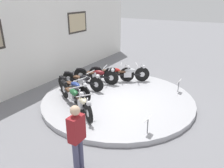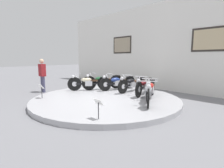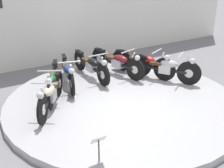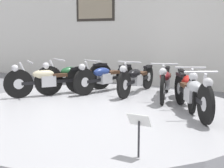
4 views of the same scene
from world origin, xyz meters
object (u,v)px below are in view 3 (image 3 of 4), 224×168
motorcycle_red (144,63)px  info_placard_front_left (99,143)px  motorcycle_cream (50,93)px  motorcycle_silver (165,67)px  motorcycle_blue (68,72)px  motorcycle_black (91,65)px  motorcycle_maroon (118,62)px  motorcycle_green (53,81)px

motorcycle_red → info_placard_front_left: bearing=-136.3°
motorcycle_cream → motorcycle_silver: (3.21, -0.00, 0.01)m
motorcycle_red → motorcycle_silver: 0.66m
motorcycle_blue → motorcycle_black: bearing=11.5°
motorcycle_maroon → motorcycle_blue: bearing=-180.0°
motorcycle_cream → motorcycle_black: size_ratio=0.84×
motorcycle_silver → info_placard_front_left: (-3.20, -2.20, -0.02)m
motorcycle_cream → motorcycle_blue: size_ratio=0.87×
motorcycle_maroon → info_placard_front_left: bearing=-126.1°
motorcycle_cream → motorcycle_blue: 1.33m
motorcycle_maroon → motorcycle_silver: motorcycle_silver is taller
info_placard_front_left → motorcycle_blue: bearing=75.2°
motorcycle_black → motorcycle_red: motorcycle_red is taller
motorcycle_green → info_placard_front_left: bearing=-95.6°
motorcycle_blue → motorcycle_silver: (2.35, -1.02, 0.01)m
motorcycle_red → motorcycle_silver: motorcycle_silver is taller
motorcycle_maroon → motorcycle_black: bearing=168.6°
motorcycle_black → motorcycle_maroon: size_ratio=1.02×
motorcycle_blue → motorcycle_black: motorcycle_blue is taller
motorcycle_cream → motorcycle_black: motorcycle_cream is taller
motorcycle_cream → motorcycle_green: bearing=65.1°
motorcycle_cream → motorcycle_green: motorcycle_green is taller
motorcycle_red → motorcycle_blue: bearing=168.5°
motorcycle_silver → motorcycle_black: bearing=143.7°
motorcycle_cream → motorcycle_green: size_ratio=0.90×
motorcycle_maroon → motorcycle_silver: 1.33m
motorcycle_green → motorcycle_blue: (0.58, 0.42, -0.02)m
motorcycle_black → motorcycle_cream: bearing=-143.8°
motorcycle_green → motorcycle_maroon: motorcycle_green is taller
motorcycle_green → motorcycle_red: bearing=-0.0°
motorcycle_maroon → info_placard_front_left: (-2.35, -3.22, -0.01)m
motorcycle_black → motorcycle_green: bearing=-156.6°
motorcycle_green → motorcycle_maroon: size_ratio=0.96×
motorcycle_green → motorcycle_red: size_ratio=1.01×
info_placard_front_left → motorcycle_silver: bearing=34.4°
motorcycle_blue → motorcycle_black: (0.75, 0.15, -0.00)m
motorcycle_blue → motorcycle_red: (2.08, -0.42, 0.01)m
motorcycle_cream → motorcycle_silver: motorcycle_silver is taller
motorcycle_red → motorcycle_black: bearing=156.5°
motorcycle_red → motorcycle_silver: size_ratio=1.08×
motorcycle_silver → motorcycle_red: bearing=114.8°
motorcycle_green → motorcycle_blue: 0.71m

